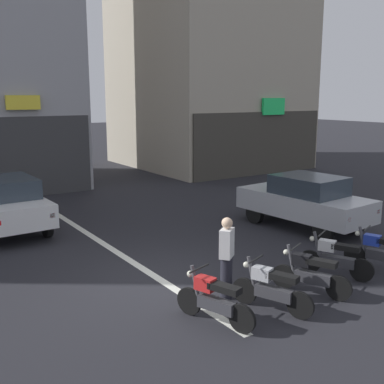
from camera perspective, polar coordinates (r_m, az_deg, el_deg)
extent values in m
plane|color=#232328|center=(10.63, -3.84, -10.54)|extent=(120.00, 120.00, 0.00)
cube|color=silver|center=(15.87, -14.73, -3.41)|extent=(0.20, 18.00, 0.01)
cube|color=yellow|center=(19.64, -19.72, 10.14)|extent=(1.29, 0.16, 0.55)
cube|color=#3E3A33|center=(24.42, 8.20, 5.78)|extent=(8.20, 0.10, 3.20)
cube|color=#1EE566|center=(24.78, 9.79, 10.14)|extent=(1.44, 0.16, 0.84)
cylinder|color=black|center=(16.64, -19.99, -1.92)|extent=(0.20, 0.65, 0.64)
cylinder|color=black|center=(14.22, -17.11, -3.95)|extent=(0.20, 0.65, 0.64)
cube|color=silver|center=(15.14, -21.57, -1.66)|extent=(1.90, 4.16, 0.66)
cube|color=#2D3842|center=(14.87, -21.60, 0.52)|extent=(1.61, 2.02, 0.56)
cube|color=red|center=(13.42, -16.53, -2.71)|extent=(0.14, 0.06, 0.12)
cylinder|color=black|center=(15.17, 7.60, -2.58)|extent=(0.23, 0.65, 0.64)
cylinder|color=black|center=(16.30, 11.39, -1.72)|extent=(0.23, 0.65, 0.64)
cylinder|color=black|center=(13.57, 15.54, -4.60)|extent=(0.23, 0.65, 0.64)
cylinder|color=black|center=(14.81, 19.09, -3.47)|extent=(0.23, 0.65, 0.64)
cube|color=#B7BABF|center=(14.82, 13.35, -1.42)|extent=(2.10, 4.23, 0.66)
cube|color=#2D3842|center=(14.61, 13.92, 0.81)|extent=(1.71, 2.09, 0.56)
cube|color=red|center=(13.11, 18.37, -3.16)|extent=(0.14, 0.07, 0.12)
cube|color=red|center=(14.28, 21.48, -2.20)|extent=(0.14, 0.07, 0.12)
cylinder|color=black|center=(8.97, -0.35, -13.03)|extent=(0.23, 0.52, 0.52)
cylinder|color=black|center=(8.38, 6.06, -14.97)|extent=(0.23, 0.52, 0.52)
cube|color=#38383D|center=(8.59, 3.02, -13.41)|extent=(0.42, 0.76, 0.22)
cube|color=black|center=(8.36, 3.94, -11.51)|extent=(0.40, 0.64, 0.12)
cube|color=red|center=(8.59, 1.61, -10.99)|extent=(0.32, 0.41, 0.24)
cylinder|color=#4C4C51|center=(8.74, 0.43, -11.07)|extent=(0.14, 0.25, 0.70)
cylinder|color=black|center=(8.57, 0.87, -9.20)|extent=(0.53, 0.21, 0.04)
sphere|color=silver|center=(8.75, -0.23, -9.85)|extent=(0.12, 0.12, 0.12)
cylinder|color=black|center=(9.46, 6.36, -11.75)|extent=(0.25, 0.51, 0.52)
cylinder|color=black|center=(9.02, 12.94, -13.19)|extent=(0.25, 0.51, 0.52)
cube|color=#38383D|center=(9.17, 9.87, -11.91)|extent=(0.45, 0.76, 0.22)
cube|color=black|center=(8.97, 10.87, -10.05)|extent=(0.42, 0.64, 0.12)
cube|color=#B2B5BA|center=(9.14, 8.47, -9.69)|extent=(0.34, 0.42, 0.24)
cylinder|color=#4C4C51|center=(9.26, 7.23, -9.83)|extent=(0.15, 0.25, 0.70)
cylinder|color=black|center=(9.11, 7.73, -8.04)|extent=(0.53, 0.23, 0.04)
sphere|color=silver|center=(9.26, 6.56, -8.71)|extent=(0.12, 0.12, 0.12)
cylinder|color=black|center=(10.28, 11.04, -9.97)|extent=(0.27, 0.51, 0.52)
cylinder|color=black|center=(9.95, 17.30, -11.03)|extent=(0.27, 0.51, 0.52)
cube|color=#38383D|center=(10.04, 14.42, -9.97)|extent=(0.48, 0.75, 0.22)
cube|color=black|center=(9.88, 15.39, -8.23)|extent=(0.44, 0.64, 0.12)
cube|color=black|center=(10.01, 13.11, -7.97)|extent=(0.34, 0.42, 0.24)
cylinder|color=#4C4C51|center=(10.10, 11.92, -8.15)|extent=(0.16, 0.25, 0.70)
cylinder|color=black|center=(9.97, 12.43, -6.47)|extent=(0.52, 0.25, 0.04)
sphere|color=silver|center=(10.09, 11.28, -7.13)|extent=(0.12, 0.12, 0.12)
cylinder|color=black|center=(11.31, 14.06, -8.09)|extent=(0.29, 0.50, 0.52)
cylinder|color=black|center=(11.06, 19.82, -8.89)|extent=(0.29, 0.50, 0.52)
cube|color=#38383D|center=(11.12, 17.19, -8.00)|extent=(0.50, 0.75, 0.22)
cube|color=black|center=(10.98, 18.09, -6.38)|extent=(0.46, 0.64, 0.12)
cube|color=silver|center=(11.08, 15.99, -6.21)|extent=(0.35, 0.42, 0.24)
cylinder|color=#4C4C51|center=(11.15, 14.89, -6.39)|extent=(0.16, 0.24, 0.70)
cylinder|color=black|center=(11.04, 15.38, -4.86)|extent=(0.51, 0.27, 0.04)
sphere|color=silver|center=(11.14, 14.31, -5.48)|extent=(0.12, 0.12, 0.12)
cylinder|color=black|center=(12.04, 19.08, -7.18)|extent=(0.26, 0.51, 0.52)
cube|color=#38383D|center=(11.87, 22.03, -7.11)|extent=(0.46, 0.76, 0.22)
cube|color=#233DB7|center=(11.82, 20.94, -5.41)|extent=(0.34, 0.42, 0.24)
cylinder|color=#4C4C51|center=(11.89, 19.89, -5.58)|extent=(0.15, 0.25, 0.70)
cylinder|color=black|center=(11.79, 20.37, -4.14)|extent=(0.52, 0.24, 0.04)
sphere|color=silver|center=(11.88, 19.35, -4.72)|extent=(0.12, 0.12, 0.12)
cylinder|color=#23232D|center=(9.60, 4.16, -10.28)|extent=(0.24, 0.24, 0.86)
cube|color=silver|center=(9.35, 4.22, -6.18)|extent=(0.42, 0.39, 0.58)
sphere|color=beige|center=(9.24, 4.26, -3.75)|extent=(0.22, 0.22, 0.22)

